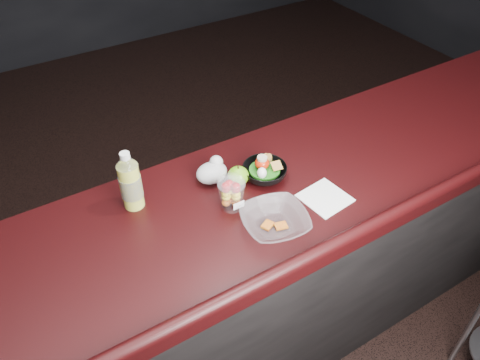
% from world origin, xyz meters
% --- Properties ---
extents(room_shell, '(8.00, 8.00, 8.00)m').
position_xyz_m(room_shell, '(0.00, 0.00, 1.83)').
color(room_shell, black).
rests_on(room_shell, ground).
extents(counter, '(4.06, 0.71, 1.02)m').
position_xyz_m(counter, '(0.00, 0.30, 0.51)').
color(counter, black).
rests_on(counter, ground).
extents(lemonade_bottle, '(0.08, 0.08, 0.24)m').
position_xyz_m(lemonade_bottle, '(-0.38, 0.48, 1.12)').
color(lemonade_bottle, '#CFD837').
rests_on(lemonade_bottle, counter).
extents(fruit_cup, '(0.10, 0.10, 0.14)m').
position_xyz_m(fruit_cup, '(-0.09, 0.29, 1.09)').
color(fruit_cup, white).
rests_on(fruit_cup, counter).
extents(green_apple, '(0.08, 0.08, 0.08)m').
position_xyz_m(green_apple, '(0.00, 0.39, 1.06)').
color(green_apple, '#499110').
rests_on(green_apple, counter).
extents(plastic_bag, '(0.12, 0.10, 0.09)m').
position_xyz_m(plastic_bag, '(-0.07, 0.46, 1.06)').
color(plastic_bag, silver).
rests_on(plastic_bag, counter).
extents(snack_bowl, '(0.22, 0.22, 0.09)m').
position_xyz_m(snack_bowl, '(0.11, 0.37, 1.05)').
color(snack_bowl, black).
rests_on(snack_bowl, counter).
extents(takeout_bowl, '(0.27, 0.27, 0.06)m').
position_xyz_m(takeout_bowl, '(-0.01, 0.13, 1.05)').
color(takeout_bowl, silver).
rests_on(takeout_bowl, counter).
extents(paper_napkin, '(0.18, 0.18, 0.00)m').
position_xyz_m(paper_napkin, '(0.23, 0.15, 1.02)').
color(paper_napkin, white).
rests_on(paper_napkin, counter).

